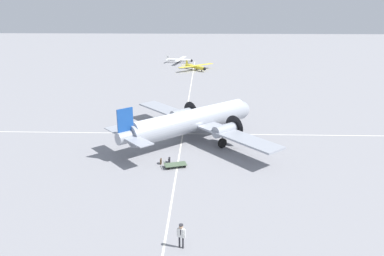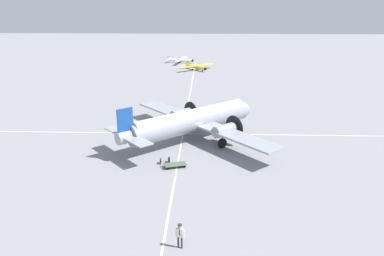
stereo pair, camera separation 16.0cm
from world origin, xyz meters
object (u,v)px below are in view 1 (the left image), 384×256
Objects in this scene: crew_foreground at (181,233)px; suitcase_near_door at (169,160)px; baggage_cart at (175,165)px; light_aircraft_distant at (196,67)px; light_aircraft_taxiing at (180,60)px; suitcase_upright_spare at (161,161)px; airliner_main at (194,120)px.

crew_foreground is 13.89m from suitcase_near_door.
light_aircraft_distant is (54.22, -0.74, 0.53)m from baggage_cart.
baggage_cart is 64.92m from light_aircraft_taxiing.
baggage_cart reaches higher than suitcase_upright_spare.
baggage_cart is (12.58, 1.35, -0.83)m from crew_foreground.
airliner_main is 35.88× the size of suitcase_near_door.
light_aircraft_distant is 0.85× the size of light_aircraft_taxiing.
crew_foreground is 12.68m from baggage_cart.
suitcase_upright_spare is (13.35, 2.84, -0.85)m from crew_foreground.
suitcase_upright_spare is (-6.94, 3.17, -2.15)m from airliner_main.
suitcase_near_door is 0.06× the size of light_aircraft_taxiing.
suitcase_near_door is (-6.58, 2.36, -2.16)m from airliner_main.
suitcase_upright_spare is at bearing 135.41° from baggage_cart.
suitcase_near_door is at bearing -42.31° from light_aircraft_distant.
light_aircraft_taxiing reaches higher than crew_foreground.
light_aircraft_distant is (66.80, 0.61, -0.30)m from crew_foreground.
suitcase_near_door is at bearing 103.88° from baggage_cart.
crew_foreground reaches higher than suitcase_upright_spare.
airliner_main is at bearing -19.77° from suitcase_near_door.
airliner_main reaches higher than suitcase_near_door.
crew_foreground is 77.56m from light_aircraft_taxiing.
airliner_main is 20.33m from crew_foreground.
suitcase_upright_spare is at bearing -43.16° from light_aircraft_distant.
suitcase_near_door is at bearing -150.76° from airliner_main.
light_aircraft_distant is at bearing 71.86° from baggage_cart.
light_aircraft_taxiing is at bearing -70.54° from crew_foreground.
light_aircraft_taxiing reaches higher than baggage_cart.
airliner_main is at bearing -75.16° from crew_foreground.
crew_foreground is at bearing -131.92° from airliner_main.
suitcase_near_door is at bearing -65.79° from crew_foreground.
crew_foreground is 3.35× the size of suitcase_near_door.
light_aircraft_distant is at bearing 50.16° from airliner_main.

